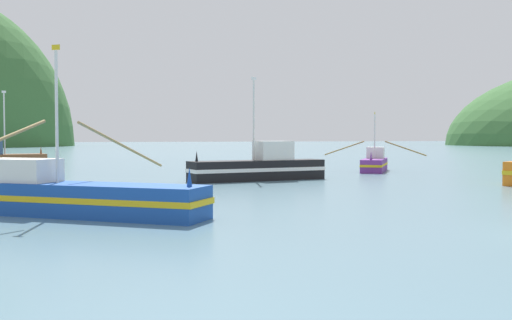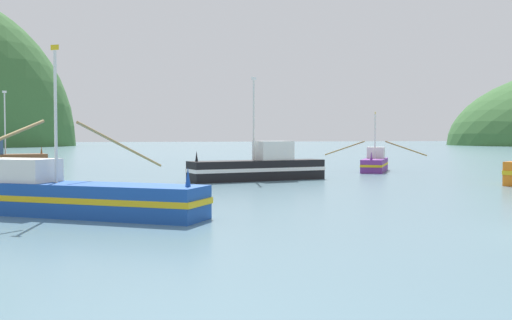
# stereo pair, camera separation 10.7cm
# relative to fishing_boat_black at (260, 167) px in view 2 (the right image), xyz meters

# --- Properties ---
(fishing_boat_black) EXTENTS (10.07, 3.67, 7.11)m
(fishing_boat_black) POSITION_rel_fishing_boat_black_xyz_m (0.00, 0.00, 0.00)
(fishing_boat_black) COLOR black
(fishing_boat_black) RESTS_ON ground
(fishing_boat_purple) EXTENTS (7.37, 6.46, 5.15)m
(fishing_boat_purple) POSITION_rel_fishing_boat_black_xyz_m (12.67, 7.17, -0.21)
(fishing_boat_purple) COLOR #6B2D84
(fishing_boat_purple) RESTS_ON ground
(fishing_boat_blue) EXTENTS (10.82, 13.03, 6.59)m
(fishing_boat_blue) POSITION_rel_fishing_boat_black_xyz_m (-12.96, -15.19, -0.14)
(fishing_boat_blue) COLOR #19479E
(fishing_boat_blue) RESTS_ON ground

